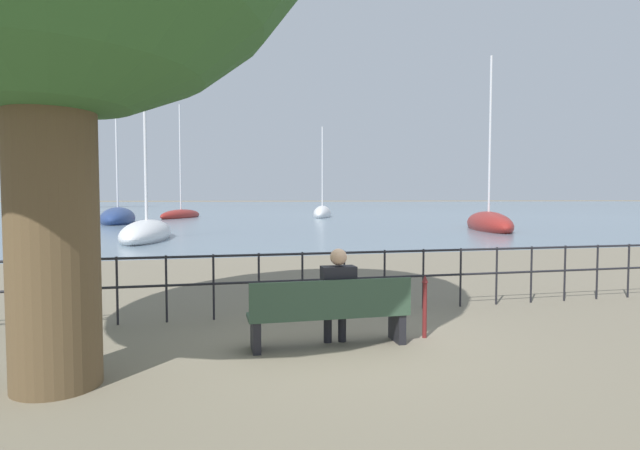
{
  "coord_description": "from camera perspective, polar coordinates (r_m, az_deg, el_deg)",
  "views": [
    {
      "loc": [
        -1.57,
        -6.26,
        1.93
      ],
      "look_at": [
        0.0,
        0.5,
        1.56
      ],
      "focal_mm": 28.0,
      "sensor_mm": 36.0,
      "label": 1
    }
  ],
  "objects": [
    {
      "name": "sailboat_1",
      "position": [
        52.07,
        0.26,
        1.32
      ],
      "size": [
        3.87,
        7.34,
        9.9
      ],
      "rotation": [
        0.0,
        0.0,
        -0.32
      ],
      "color": "white",
      "rests_on": "ground_plane"
    },
    {
      "name": "promenade_railing",
      "position": [
        8.29,
        -2.02,
        -5.55
      ],
      "size": [
        14.44,
        0.04,
        1.05
      ],
      "color": "black",
      "rests_on": "ground_plane"
    },
    {
      "name": "sailboat_4",
      "position": [
        54.83,
        -27.89,
        1.03
      ],
      "size": [
        2.71,
        8.84,
        12.69
      ],
      "rotation": [
        0.0,
        0.0,
        -0.07
      ],
      "color": "silver",
      "rests_on": "ground_plane"
    },
    {
      "name": "seated_person_left",
      "position": [
        6.61,
        2.05,
        -7.67
      ],
      "size": [
        0.45,
        0.35,
        1.28
      ],
      "color": "black",
      "rests_on": "ground_plane"
    },
    {
      "name": "park_bench",
      "position": [
        6.56,
        1.14,
        -10.08
      ],
      "size": [
        2.11,
        0.45,
        0.9
      ],
      "color": "#334C38",
      "rests_on": "ground_plane"
    },
    {
      "name": "ground_plane",
      "position": [
        6.73,
        0.99,
        -13.63
      ],
      "size": [
        1000.0,
        1000.0,
        0.0
      ],
      "primitive_type": "plane",
      "color": "#7A705B"
    },
    {
      "name": "sailboat_5",
      "position": [
        25.05,
        -19.19,
        -0.89
      ],
      "size": [
        2.47,
        7.65,
        8.22
      ],
      "rotation": [
        0.0,
        0.0,
        -0.07
      ],
      "color": "white",
      "rests_on": "ground_plane"
    },
    {
      "name": "sailboat_2",
      "position": [
        32.87,
        18.7,
        0.13
      ],
      "size": [
        4.72,
        8.78,
        11.19
      ],
      "rotation": [
        0.0,
        0.0,
        -0.33
      ],
      "color": "maroon",
      "rests_on": "ground_plane"
    },
    {
      "name": "harbor_water",
      "position": [
        166.5,
        -12.57,
        2.29
      ],
      "size": [
        600.0,
        300.0,
        0.01
      ],
      "color": "slate",
      "rests_on": "ground_plane"
    },
    {
      "name": "harbor_lighthouse",
      "position": [
        121.87,
        -26.62,
        7.51
      ],
      "size": [
        6.11,
        6.11,
        26.07
      ],
      "color": "beige",
      "rests_on": "ground_plane"
    },
    {
      "name": "sailboat_0",
      "position": [
        51.97,
        -15.6,
        1.14
      ],
      "size": [
        4.67,
        8.03,
        11.65
      ],
      "rotation": [
        0.0,
        0.0,
        -0.41
      ],
      "color": "maroon",
      "rests_on": "ground_plane"
    },
    {
      "name": "closed_umbrella",
      "position": [
        7.13,
        11.88,
        -8.7
      ],
      "size": [
        0.09,
        0.09,
        0.88
      ],
      "color": "maroon",
      "rests_on": "ground_plane"
    },
    {
      "name": "sailboat_3",
      "position": [
        42.46,
        -22.09,
        0.73
      ],
      "size": [
        2.95,
        8.36,
        11.89
      ],
      "rotation": [
        0.0,
        0.0,
        0.05
      ],
      "color": "navy",
      "rests_on": "ground_plane"
    }
  ]
}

